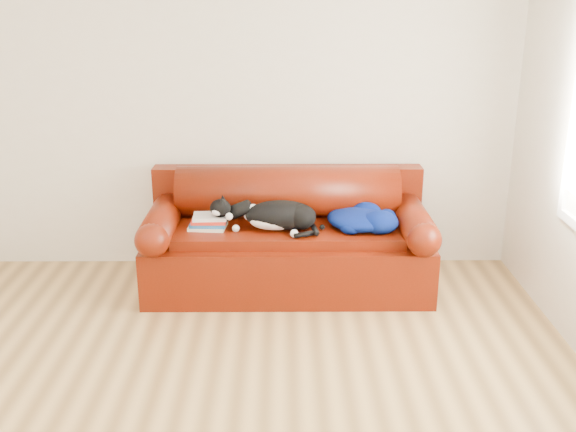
# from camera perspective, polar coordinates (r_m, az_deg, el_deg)

# --- Properties ---
(ground) EXTENTS (4.50, 4.50, 0.00)m
(ground) POSITION_cam_1_polar(r_m,az_deg,el_deg) (3.92, -6.71, -15.03)
(ground) COLOR brown
(ground) RESTS_ON ground
(room_shell) EXTENTS (4.52, 4.02, 2.61)m
(room_shell) POSITION_cam_1_polar(r_m,az_deg,el_deg) (3.31, -5.61, 9.91)
(room_shell) COLOR beige
(room_shell) RESTS_ON ground
(sofa_base) EXTENTS (2.10, 0.90, 0.50)m
(sofa_base) POSITION_cam_1_polar(r_m,az_deg,el_deg) (5.11, -0.01, -3.51)
(sofa_base) COLOR #3F0C02
(sofa_base) RESTS_ON ground
(sofa_back) EXTENTS (2.10, 1.01, 0.88)m
(sofa_back) POSITION_cam_1_polar(r_m,az_deg,el_deg) (5.23, -0.03, 0.59)
(sofa_back) COLOR #3F0C02
(sofa_back) RESTS_ON ground
(book_stack) EXTENTS (0.28, 0.23, 0.10)m
(book_stack) POSITION_cam_1_polar(r_m,az_deg,el_deg) (4.97, -6.71, -0.47)
(book_stack) COLOR white
(book_stack) RESTS_ON sofa_base
(cat) EXTENTS (0.70, 0.44, 0.27)m
(cat) POSITION_cam_1_polar(r_m,az_deg,el_deg) (4.88, -0.78, 0.00)
(cat) COLOR black
(cat) RESTS_ON sofa_base
(blanket) EXTENTS (0.55, 0.52, 0.17)m
(blanket) POSITION_cam_1_polar(r_m,az_deg,el_deg) (4.95, 6.20, -0.21)
(blanket) COLOR #021142
(blanket) RESTS_ON sofa_base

